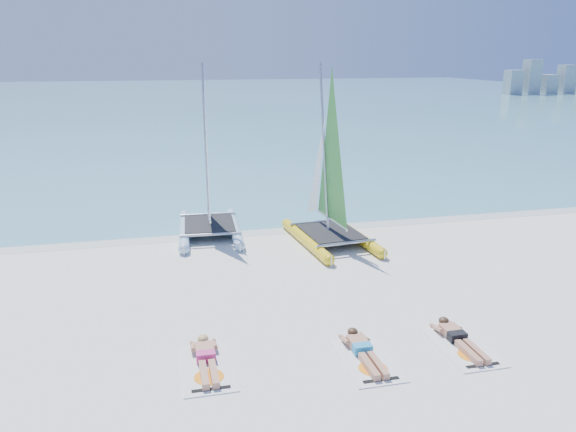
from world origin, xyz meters
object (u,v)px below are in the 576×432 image
Objects in this scene: sunbather_c at (458,337)px; towel_a at (207,368)px; towel_c at (462,347)px; sunbather_a at (206,357)px; catamaran_yellow at (326,184)px; towel_b at (366,360)px; catamaran_blue at (208,183)px; sunbather_b at (363,350)px.

towel_a is at bearing 177.67° from sunbather_c.
towel_a is 5.18m from sunbather_c.
towel_a is 1.00× the size of towel_c.
sunbather_a is at bearing 90.00° from towel_a.
catamaran_yellow is 7.78m from towel_b.
catamaran_blue reaches higher than towel_b.
sunbather_b is (2.18, -8.67, -1.58)m from catamaran_blue.
towel_b is at bearing -106.42° from catamaran_yellow.
sunbather_b is (-1.43, -7.24, -1.69)m from catamaran_yellow.
catamaran_yellow is at bearing 95.31° from sunbather_c.
sunbather_b is at bearing -179.36° from sunbather_c.
towel_b is at bearing -90.00° from sunbather_b.
catamaran_yellow is 3.10× the size of towel_c.
towel_c is at bearing 0.64° from towel_b.
sunbather_a is at bearing 173.44° from towel_c.
sunbather_c is (2.10, 0.22, 0.11)m from towel_b.
towel_b is at bearing -179.36° from towel_c.
sunbather_c is at bearing -60.20° from catamaran_blue.
catamaran_yellow reaches higher than towel_b.
catamaran_yellow is at bearing -18.09° from catamaran_blue.
catamaran_blue is 9.96m from towel_c.
towel_c is (5.17, -0.59, -0.11)m from sunbather_a.
catamaran_blue reaches higher than sunbather_a.
towel_b is 0.22m from sunbather_b.
towel_b is (2.18, -8.86, -1.69)m from catamaran_blue.
catamaran_yellow is (3.62, -1.43, 0.10)m from catamaran_blue.
catamaran_yellow is at bearing 78.82° from sunbather_b.
catamaran_blue reaches higher than sunbather_b.
towel_c is at bearing -90.36° from catamaran_yellow.
towel_b is at bearing -7.90° from towel_a.
towel_a is at bearing -92.56° from catamaran_blue.
towel_c is (2.10, 0.02, 0.00)m from towel_b.
towel_c is 0.22m from sunbather_c.
catamaran_blue is 3.31× the size of sunbather_c.
towel_b is 1.00× the size of towel_c.
towel_b and towel_c have the same top height.
sunbather_a is 5.21m from towel_c.
catamaran_yellow is 3.32× the size of sunbather_a.
catamaran_yellow is at bearing 57.29° from towel_a.
towel_a is 3.08m from sunbather_b.
towel_a is 1.07× the size of sunbather_a.
sunbather_c is (5.17, -0.21, 0.11)m from towel_a.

